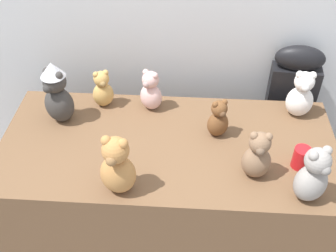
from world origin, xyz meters
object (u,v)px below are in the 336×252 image
object	(u,v)px
instrument_case	(285,118)
teddy_bear_blush	(151,91)
teddy_bear_ash	(313,176)
teddy_bear_snow	(301,95)
party_cup_red	(301,158)
teddy_bear_mocha	(257,156)
teddy_bear_charcoal	(57,93)
display_table	(168,192)
teddy_bear_honey	(103,90)
teddy_bear_caramel	(117,167)
teddy_bear_chestnut	(218,119)

from	to	relation	value
instrument_case	teddy_bear_blush	xyz separation A→B (m)	(-0.82, -0.24, 0.35)
instrument_case	teddy_bear_ash	world-z (taller)	teddy_bear_ash
teddy_bear_snow	party_cup_red	world-z (taller)	teddy_bear_snow
teddy_bear_mocha	teddy_bear_ash	bearing A→B (deg)	-26.05
teddy_bear_charcoal	teddy_bear_mocha	distance (m)	1.05
display_table	party_cup_red	xyz separation A→B (m)	(0.63, -0.11, 0.43)
instrument_case	teddy_bear_honey	xyz separation A→B (m)	(-1.09, -0.23, 0.34)
party_cup_red	teddy_bear_charcoal	bearing A→B (deg)	167.65
teddy_bear_caramel	display_table	bearing A→B (deg)	67.55
teddy_bear_honey	teddy_bear_ash	size ratio (longest dim) A/B	0.77
teddy_bear_mocha	teddy_bear_snow	size ratio (longest dim) A/B	0.94
teddy_bear_chestnut	party_cup_red	xyz separation A→B (m)	(0.39, -0.20, -0.05)
teddy_bear_honey	party_cup_red	bearing A→B (deg)	-45.09
teddy_bear_charcoal	teddy_bear_honey	world-z (taller)	teddy_bear_charcoal
display_table	teddy_bear_caramel	distance (m)	0.64
teddy_bear_honey	teddy_bear_caramel	bearing A→B (deg)	-96.56
teddy_bear_charcoal	teddy_bear_blush	distance (m)	0.49
teddy_bear_blush	teddy_bear_ash	size ratio (longest dim) A/B	0.83
instrument_case	teddy_bear_snow	world-z (taller)	instrument_case
teddy_bear_ash	display_table	bearing A→B (deg)	125.68
instrument_case	teddy_bear_chestnut	xyz separation A→B (m)	(-0.46, -0.44, 0.33)
instrument_case	teddy_bear_blush	distance (m)	0.92
display_table	teddy_bear_chestnut	size ratio (longest dim) A/B	7.87
display_table	instrument_case	distance (m)	0.89
teddy_bear_ash	teddy_bear_charcoal	bearing A→B (deg)	130.45
teddy_bear_caramel	teddy_bear_snow	world-z (taller)	teddy_bear_caramel
instrument_case	teddy_bear_caramel	bearing A→B (deg)	-132.15
teddy_bear_blush	party_cup_red	distance (m)	0.85
teddy_bear_blush	teddy_bear_snow	distance (m)	0.80
display_table	teddy_bear_blush	distance (m)	0.58
teddy_bear_caramel	party_cup_red	world-z (taller)	teddy_bear_caramel
teddy_bear_charcoal	teddy_bear_caramel	distance (m)	0.60
instrument_case	party_cup_red	distance (m)	0.70
teddy_bear_caramel	party_cup_red	size ratio (longest dim) A/B	2.83
teddy_bear_mocha	teddy_bear_ash	world-z (taller)	teddy_bear_ash
display_table	instrument_case	xyz separation A→B (m)	(0.71, 0.53, 0.15)
teddy_bear_chestnut	teddy_bear_ash	world-z (taller)	teddy_bear_ash
teddy_bear_charcoal	instrument_case	bearing A→B (deg)	43.02
teddy_bear_snow	instrument_case	bearing A→B (deg)	87.26
teddy_bear_honey	teddy_bear_charcoal	bearing A→B (deg)	-168.63
teddy_bear_blush	teddy_bear_ash	bearing A→B (deg)	-9.33
teddy_bear_honey	party_cup_red	world-z (taller)	teddy_bear_honey
display_table	party_cup_red	world-z (taller)	party_cup_red
teddy_bear_honey	teddy_bear_mocha	bearing A→B (deg)	-54.23
teddy_bear_honey	teddy_bear_chestnut	size ratio (longest dim) A/B	1.03
party_cup_red	teddy_bear_blush	bearing A→B (deg)	151.99
teddy_bear_ash	party_cup_red	world-z (taller)	teddy_bear_ash
teddy_bear_charcoal	display_table	bearing A→B (deg)	12.00
teddy_bear_chestnut	teddy_bear_charcoal	bearing A→B (deg)	150.45
teddy_bear_mocha	teddy_bear_caramel	xyz separation A→B (m)	(-0.61, -0.13, 0.02)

